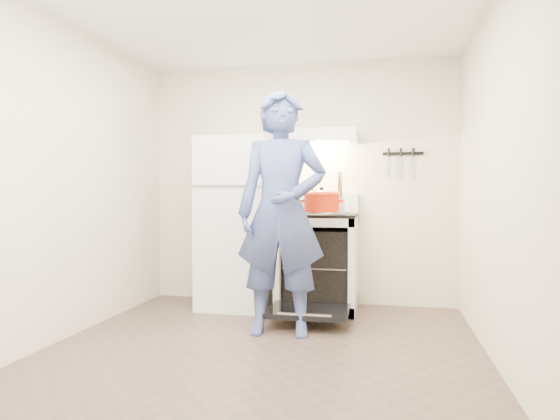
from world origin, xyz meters
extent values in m
plane|color=#4F3E34|center=(0.00, 0.00, 0.00)|extent=(3.60, 3.60, 0.00)
cube|color=beige|center=(0.00, 1.80, 1.25)|extent=(3.20, 0.02, 2.50)
cube|color=white|center=(-0.58, 1.45, 0.85)|extent=(0.70, 0.70, 1.70)
cube|color=white|center=(0.23, 1.48, 0.46)|extent=(0.76, 0.65, 0.92)
cube|color=black|center=(0.23, 1.48, 0.94)|extent=(0.76, 0.65, 0.03)
cube|color=white|center=(0.23, 1.76, 1.05)|extent=(0.76, 0.07, 0.20)
cube|color=black|center=(0.23, 0.88, 0.12)|extent=(0.70, 0.54, 0.04)
cube|color=gray|center=(0.23, 1.48, 0.44)|extent=(0.60, 0.52, 0.01)
cube|color=white|center=(0.23, 1.55, 1.71)|extent=(0.76, 0.50, 0.12)
cube|color=black|center=(1.05, 1.79, 1.55)|extent=(0.40, 0.02, 0.03)
cylinder|color=olive|center=(0.22, 1.50, 0.45)|extent=(0.34, 0.34, 0.02)
cylinder|color=silver|center=(0.46, 1.29, 1.05)|extent=(0.10, 0.10, 0.13)
imported|color=navy|center=(0.05, 0.58, 0.99)|extent=(0.77, 0.54, 1.99)
camera|label=1|loc=(0.86, -3.39, 1.16)|focal=32.00mm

